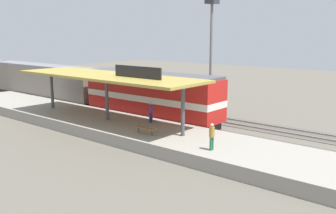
# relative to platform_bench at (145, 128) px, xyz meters

# --- Properties ---
(ground_plane) EXTENTS (120.00, 120.00, 0.00)m
(ground_plane) POSITION_rel_platform_bench_xyz_m (8.00, 5.69, -1.34)
(ground_plane) COLOR #5B564C
(track_near) EXTENTS (3.20, 110.00, 0.16)m
(track_near) POSITION_rel_platform_bench_xyz_m (6.00, 5.69, -1.31)
(track_near) COLOR #4E4941
(track_near) RESTS_ON ground
(track_far) EXTENTS (3.20, 110.00, 0.16)m
(track_far) POSITION_rel_platform_bench_xyz_m (10.60, 5.69, -1.31)
(track_far) COLOR #4E4941
(track_far) RESTS_ON ground
(platform) EXTENTS (6.00, 44.00, 0.90)m
(platform) POSITION_rel_platform_bench_xyz_m (1.40, 5.69, -0.89)
(platform) COLOR gray
(platform) RESTS_ON ground
(station_canopy) EXTENTS (5.20, 18.00, 4.70)m
(station_canopy) POSITION_rel_platform_bench_xyz_m (1.40, 5.60, 3.19)
(station_canopy) COLOR #47474C
(station_canopy) RESTS_ON platform
(platform_bench) EXTENTS (0.44, 1.70, 0.50)m
(platform_bench) POSITION_rel_platform_bench_xyz_m (0.00, 0.00, 0.00)
(platform_bench) COLOR #333338
(platform_bench) RESTS_ON platform
(locomotive) EXTENTS (2.93, 14.43, 4.44)m
(locomotive) POSITION_rel_platform_bench_xyz_m (6.00, 4.93, 1.07)
(locomotive) COLOR #28282D
(locomotive) RESTS_ON track_near
(passenger_carriage_front) EXTENTS (2.90, 20.00, 4.24)m
(passenger_carriage_front) POSITION_rel_platform_bench_xyz_m (6.00, 22.93, 0.97)
(passenger_carriage_front) COLOR #28282D
(passenger_carriage_front) RESTS_ON track_near
(light_mast) EXTENTS (1.10, 1.10, 11.70)m
(light_mast) POSITION_rel_platform_bench_xyz_m (13.80, 3.60, 7.05)
(light_mast) COLOR slate
(light_mast) RESTS_ON ground
(person_waiting) EXTENTS (0.34, 0.34, 1.71)m
(person_waiting) POSITION_rel_platform_bench_xyz_m (2.95, 2.16, 0.51)
(person_waiting) COLOR navy
(person_waiting) RESTS_ON platform
(person_walking) EXTENTS (0.34, 0.34, 1.71)m
(person_walking) POSITION_rel_platform_bench_xyz_m (-0.13, -5.75, 0.51)
(person_walking) COLOR #23603D
(person_walking) RESTS_ON platform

